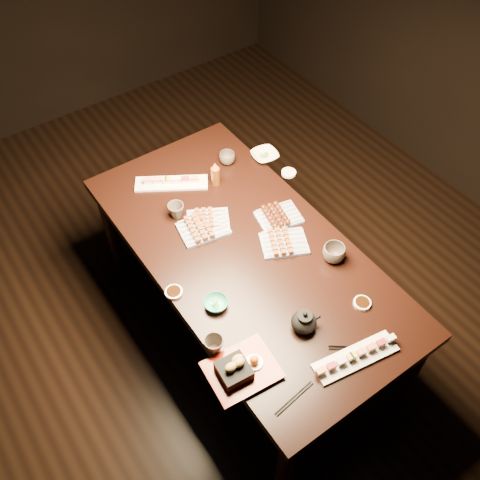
# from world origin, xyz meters

# --- Properties ---
(ground) EXTENTS (5.00, 5.00, 0.00)m
(ground) POSITION_xyz_m (0.00, 0.00, 0.00)
(ground) COLOR black
(ground) RESTS_ON ground
(dining_table) EXTENTS (1.39, 1.98, 0.75)m
(dining_table) POSITION_xyz_m (0.02, -0.07, 0.38)
(dining_table) COLOR black
(dining_table) RESTS_ON ground
(sushi_platter_near) EXTENTS (0.39, 0.16, 0.05)m
(sushi_platter_near) POSITION_xyz_m (0.05, -0.81, 0.77)
(sushi_platter_near) COLOR white
(sushi_platter_near) RESTS_ON dining_table
(sushi_platter_far) EXTENTS (0.39, 0.30, 0.05)m
(sushi_platter_far) POSITION_xyz_m (-0.05, 0.53, 0.77)
(sushi_platter_far) COLOR white
(sushi_platter_far) RESTS_ON dining_table
(yakitori_plate_center) EXTENTS (0.26, 0.24, 0.05)m
(yakitori_plate_center) POSITION_xyz_m (-0.03, 0.19, 0.78)
(yakitori_plate_center) COLOR #828EB6
(yakitori_plate_center) RESTS_ON dining_table
(yakitori_plate_right) EXTENTS (0.27, 0.24, 0.06)m
(yakitori_plate_right) POSITION_xyz_m (0.19, -0.15, 0.78)
(yakitori_plate_right) COLOR #828EB6
(yakitori_plate_right) RESTS_ON dining_table
(yakitori_plate_left) EXTENTS (0.27, 0.21, 0.06)m
(yakitori_plate_left) POSITION_xyz_m (-0.08, 0.16, 0.78)
(yakitori_plate_left) COLOR #828EB6
(yakitori_plate_left) RESTS_ON dining_table
(tsukune_plate) EXTENTS (0.25, 0.20, 0.06)m
(tsukune_plate) POSITION_xyz_m (0.28, 0.00, 0.78)
(tsukune_plate) COLOR #828EB6
(tsukune_plate) RESTS_ON dining_table
(edamame_bowl_green) EXTENTS (0.12, 0.12, 0.03)m
(edamame_bowl_green) POSITION_xyz_m (-0.28, -0.26, 0.77)
(edamame_bowl_green) COLOR teal
(edamame_bowl_green) RESTS_ON dining_table
(edamame_bowl_cream) EXTENTS (0.16, 0.16, 0.04)m
(edamame_bowl_cream) POSITION_xyz_m (0.50, 0.42, 0.77)
(edamame_bowl_cream) COLOR #EFE1C3
(edamame_bowl_cream) RESTS_ON dining_table
(tempura_tray) EXTENTS (0.30, 0.25, 0.10)m
(tempura_tray) POSITION_xyz_m (-0.37, -0.59, 0.80)
(tempura_tray) COLOR black
(tempura_tray) RESTS_ON dining_table
(teacup_near_left) EXTENTS (0.09, 0.09, 0.08)m
(teacup_near_left) POSITION_xyz_m (-0.41, -0.44, 0.79)
(teacup_near_left) COLOR #483E37
(teacup_near_left) RESTS_ON dining_table
(teacup_mid_right) EXTENTS (0.14, 0.14, 0.09)m
(teacup_mid_right) POSITION_xyz_m (0.33, -0.36, 0.79)
(teacup_mid_right) COLOR #483E37
(teacup_mid_right) RESTS_ON dining_table
(teacup_far_left) EXTENTS (0.11, 0.11, 0.08)m
(teacup_far_left) POSITION_xyz_m (-0.14, 0.32, 0.79)
(teacup_far_left) COLOR #483E37
(teacup_far_left) RESTS_ON dining_table
(teacup_far_right) EXTENTS (0.11, 0.11, 0.07)m
(teacup_far_right) POSITION_xyz_m (0.30, 0.50, 0.78)
(teacup_far_right) COLOR #483E37
(teacup_far_right) RESTS_ON dining_table
(teapot) EXTENTS (0.17, 0.17, 0.11)m
(teapot) POSITION_xyz_m (-0.03, -0.57, 0.81)
(teapot) COLOR black
(teapot) RESTS_ON dining_table
(condiment_bottle) EXTENTS (0.06, 0.06, 0.14)m
(condiment_bottle) POSITION_xyz_m (0.15, 0.40, 0.82)
(condiment_bottle) COLOR #632D0D
(condiment_bottle) RESTS_ON dining_table
(sauce_dish_west) EXTENTS (0.12, 0.12, 0.01)m
(sauce_dish_west) POSITION_xyz_m (-0.40, -0.09, 0.76)
(sauce_dish_west) COLOR white
(sauce_dish_west) RESTS_ON dining_table
(sauce_dish_east) EXTENTS (0.11, 0.11, 0.01)m
(sauce_dish_east) POSITION_xyz_m (0.52, 0.23, 0.76)
(sauce_dish_east) COLOR white
(sauce_dish_east) RESTS_ON dining_table
(sauce_dish_se) EXTENTS (0.09, 0.09, 0.01)m
(sauce_dish_se) POSITION_xyz_m (0.26, -0.63, 0.76)
(sauce_dish_se) COLOR white
(sauce_dish_se) RESTS_ON dining_table
(sauce_dish_nw) EXTENTS (0.11, 0.11, 0.01)m
(sauce_dish_nw) POSITION_xyz_m (-0.12, 0.57, 0.76)
(sauce_dish_nw) COLOR white
(sauce_dish_nw) RESTS_ON dining_table
(chopsticks_near) EXTENTS (0.20, 0.04, 0.01)m
(chopsticks_near) POSITION_xyz_m (-0.27, -0.80, 0.75)
(chopsticks_near) COLOR black
(chopsticks_near) RESTS_ON dining_table
(chopsticks_se) EXTENTS (0.19, 0.15, 0.01)m
(chopsticks_se) POSITION_xyz_m (0.08, -0.77, 0.75)
(chopsticks_se) COLOR black
(chopsticks_se) RESTS_ON dining_table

